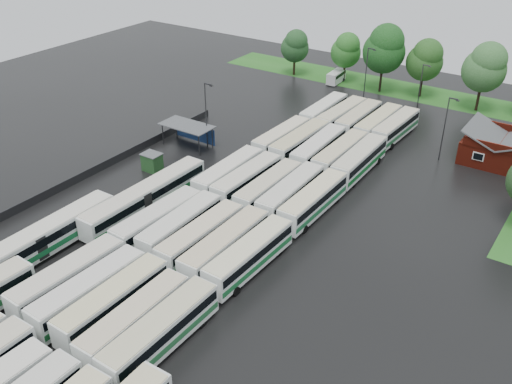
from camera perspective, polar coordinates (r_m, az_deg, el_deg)
The scene contains 45 objects.
ground at distance 65.39m, azimuth -7.39°, elevation -5.75°, with size 160.00×160.00×0.00m, color black.
brick_building at distance 90.20m, azimuth 23.19°, elevation 3.82°, with size 10.07×8.60×5.39m.
wash_shed at distance 88.39m, azimuth -6.75°, elevation 6.42°, with size 8.20×4.20×3.58m.
utility_hut at distance 82.24m, azimuth -10.35°, elevation 2.98°, with size 2.70×2.20×2.62m.
grass_strip_north at distance 115.73m, azimuth 15.00°, elevation 9.74°, with size 80.00×10.00×0.01m, color #286B1F.
west_fence at distance 83.84m, azimuth -15.44°, elevation 2.34°, with size 0.10×50.00×1.20m, color #2D2D30.
bus_r1c0 at distance 60.61m, azimuth -18.25°, elevation -8.18°, with size 3.20×12.81×3.54m.
bus_r1c1 at distance 58.35m, azimuth -16.32°, elevation -9.50°, with size 3.13×12.77×3.53m.
bus_r1c2 at distance 56.58m, azimuth -14.08°, elevation -10.57°, with size 2.79×12.61×3.50m.
bus_r1c3 at distance 54.22m, azimuth -12.00°, elevation -12.40°, with size 2.74×12.43×3.45m.
bus_r1c4 at distance 52.54m, azimuth -9.47°, elevation -13.60°, with size 2.88×13.02×3.62m.
bus_r2c0 at distance 67.34m, azimuth -9.75°, elevation -2.82°, with size 3.19×12.77×3.53m.
bus_r2c1 at distance 66.03m, azimuth -7.55°, elevation -3.38°, with size 2.82×12.44×3.45m.
bus_r2c2 at distance 63.92m, azimuth -5.51°, elevation -4.46°, with size 2.88×12.57×3.49m.
bus_r2c3 at distance 62.11m, azimuth -3.09°, elevation -5.39°, with size 2.80×13.07×3.64m.
bus_r2c4 at distance 60.67m, azimuth -0.68°, elevation -6.35°, with size 3.05×12.87×3.56m.
bus_r3c0 at distance 76.45m, azimuth -2.76°, elevation 1.84°, with size 2.81×12.78×3.55m.
bus_r3c1 at distance 74.94m, azimuth -0.90°, elevation 1.23°, with size 2.94×12.59×3.49m.
bus_r3c2 at distance 73.05m, azimuth 1.27°, elevation 0.40°, with size 2.71×12.44×3.46m.
bus_r3c3 at distance 71.90m, azimuth 3.50°, elevation -0.12°, with size 2.94×12.88×3.57m.
bus_r3c4 at distance 70.49m, azimuth 5.75°, elevation -0.88°, with size 2.84×12.83×3.56m.
bus_r4c0 at distance 86.95m, azimuth 2.59°, elevation 5.40°, with size 2.96×12.42×3.44m.
bus_r4c1 at distance 85.43m, azimuth 4.41°, elevation 4.95°, with size 3.05×13.02×3.61m.
bus_r4c2 at distance 83.77m, azimuth 6.28°, elevation 4.31°, with size 3.05×12.88×3.57m.
bus_r4c3 at distance 82.54m, azimuth 8.41°, elevation 3.74°, with size 2.79×12.73×3.54m.
bus_r4c4 at distance 81.13m, azimuth 10.28°, elevation 3.13°, with size 2.92×13.05×3.62m.
bus_r5c0 at distance 97.53m, azimuth 6.79°, elevation 8.01°, with size 2.72×12.43×3.45m.
bus_r5c1 at distance 96.04m, azimuth 8.55°, elevation 7.55°, with size 3.18×12.67×3.50m.
bus_r5c2 at distance 95.14m, azimuth 10.22°, elevation 7.16°, with size 2.72×12.39×3.44m.
bus_r5c3 at distance 93.84m, azimuth 12.10°, elevation 6.67°, with size 2.97×12.66×3.51m.
bus_r5c4 at distance 93.19m, azimuth 13.80°, elevation 6.28°, with size 3.12×12.49×3.45m.
artic_bus_west_b at distance 72.13m, azimuth -10.95°, elevation -0.52°, with size 3.11×19.43×3.60m.
artic_bus_west_c at distance 67.22m, azimuth -20.64°, elevation -4.53°, with size 2.77×19.25×3.57m.
minibus at distance 117.14m, azimuth 8.01°, elevation 11.37°, with size 2.33×5.47×2.34m.
tree_north_0 at distance 119.65m, azimuth 3.95°, elevation 14.39°, with size 5.76×5.75×9.53m.
tree_north_1 at distance 116.92m, azimuth 9.03°, elevation 13.86°, with size 5.98×5.98×9.90m.
tree_north_2 at distance 111.55m, azimuth 12.76°, elevation 13.84°, with size 7.92×7.92×13.11m.
tree_north_3 at distance 111.13m, azimuth 16.60°, elevation 12.58°, with size 6.69×6.69×11.09m.
tree_north_4 at distance 107.14m, azimuth 21.98°, elevation 11.54°, with size 7.50×7.50×12.42m.
lamp_post_ne at distance 86.35m, azimuth 18.45°, elevation 6.41°, with size 1.50×0.29×9.77m.
lamp_post_nw at distance 86.38m, azimuth -4.96°, elevation 8.11°, with size 1.59×0.31×10.34m.
lamp_post_back_w at distance 106.82m, azimuth 11.02°, elevation 11.82°, with size 1.53×0.30×9.91m.
lamp_post_back_e at distance 102.67m, azimuth 16.17°, elevation 10.15°, with size 1.39×0.27×9.01m.
puddle_2 at distance 68.70m, azimuth -10.55°, elevation -4.11°, with size 5.71×5.71×0.01m, color black.
puddle_3 at distance 62.26m, azimuth -6.68°, elevation -7.76°, with size 3.59×3.59×0.01m, color black.
Camera 1 is at (36.42, -39.06, 37.73)m, focal length 40.00 mm.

